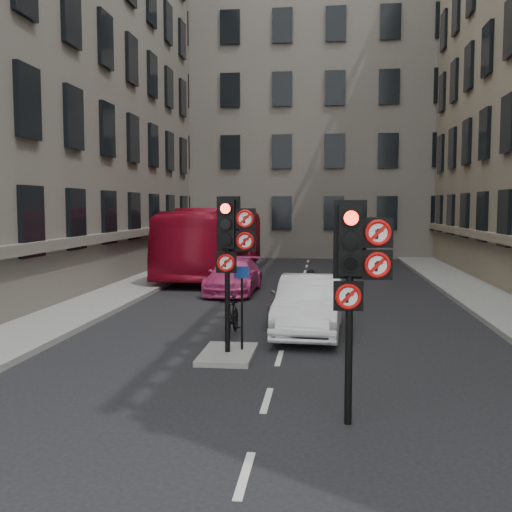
% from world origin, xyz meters
% --- Properties ---
extents(ground, '(120.00, 120.00, 0.00)m').
position_xyz_m(ground, '(0.00, 0.00, 0.00)').
color(ground, black).
rests_on(ground, ground).
extents(pavement_left, '(3.00, 50.00, 0.16)m').
position_xyz_m(pavement_left, '(-7.20, 12.00, 0.08)').
color(pavement_left, gray).
rests_on(pavement_left, ground).
extents(pavement_right, '(3.00, 50.00, 0.16)m').
position_xyz_m(pavement_right, '(7.20, 12.00, 0.08)').
color(pavement_right, gray).
rests_on(pavement_right, ground).
extents(centre_island, '(1.20, 2.00, 0.12)m').
position_xyz_m(centre_island, '(-1.20, 5.00, 0.06)').
color(centre_island, gray).
rests_on(centre_island, ground).
extents(building_far, '(30.00, 14.00, 20.00)m').
position_xyz_m(building_far, '(0.00, 38.00, 10.00)').
color(building_far, slate).
rests_on(building_far, ground).
extents(signal_near, '(0.91, 0.40, 3.58)m').
position_xyz_m(signal_near, '(1.49, 0.99, 2.58)').
color(signal_near, black).
rests_on(signal_near, ground).
extents(signal_far, '(0.91, 0.40, 3.58)m').
position_xyz_m(signal_far, '(-1.11, 4.99, 2.70)').
color(signal_far, black).
rests_on(signal_far, centre_island).
extents(car_silver, '(1.71, 4.07, 1.38)m').
position_xyz_m(car_silver, '(0.21, 9.85, 0.69)').
color(car_silver, '#A0A3A8').
rests_on(car_silver, ground).
extents(car_white, '(1.90, 4.81, 1.56)m').
position_xyz_m(car_white, '(0.62, 7.84, 0.78)').
color(car_white, white).
rests_on(car_white, ground).
extents(car_pink, '(1.97, 4.65, 1.34)m').
position_xyz_m(car_pink, '(-2.58, 15.10, 0.67)').
color(car_pink, '#D33E85').
rests_on(car_pink, ground).
extents(bus_red, '(3.38, 12.21, 3.37)m').
position_xyz_m(bus_red, '(-4.50, 21.16, 1.68)').
color(bus_red, maroon).
rests_on(bus_red, ground).
extents(motorcycle, '(0.56, 1.78, 1.06)m').
position_xyz_m(motorcycle, '(-1.45, 7.21, 0.53)').
color(motorcycle, black).
rests_on(motorcycle, ground).
extents(motorcyclist, '(0.60, 0.42, 1.55)m').
position_xyz_m(motorcyclist, '(0.59, 9.89, 0.78)').
color(motorcyclist, black).
rests_on(motorcyclist, ground).
extents(info_sign, '(0.34, 0.12, 1.96)m').
position_xyz_m(info_sign, '(-0.90, 5.24, 1.39)').
color(info_sign, black).
rests_on(info_sign, centre_island).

